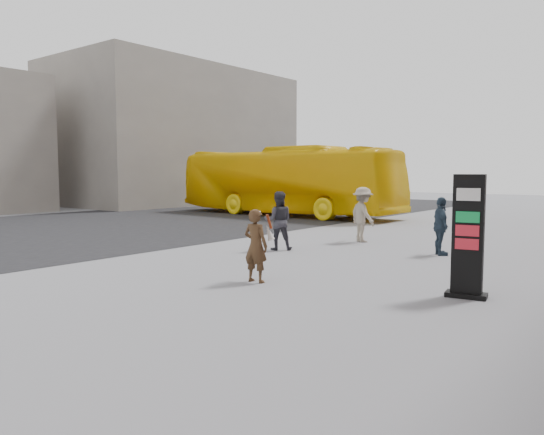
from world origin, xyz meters
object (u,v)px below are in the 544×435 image
Objects in this scene: woman at (256,245)px; pedestrian_a at (278,221)px; info_pylon at (468,236)px; pedestrian_c at (441,226)px; pedestrian_b at (363,215)px; bus at (286,181)px.

woman is 0.89× the size of pedestrian_a.
info_pylon is 7.06m from pedestrian_a.
pedestrian_a is 1.07× the size of pedestrian_c.
woman is at bearing -171.04° from info_pylon.
pedestrian_b is at bearing 122.58° from info_pylon.
bus is at bearing -92.63° from pedestrian_a.
info_pylon is 0.18× the size of bus.
info_pylon reaches higher than pedestrian_b.
pedestrian_a is (7.52, -10.42, -0.95)m from bus.
bus is 11.32m from pedestrian_b.
bus is 7.40× the size of pedestrian_a.
pedestrian_b is at bearing -83.11° from woman.
info_pylon reaches higher than pedestrian_a.
pedestrian_c is at bearing -169.79° from pedestrian_b.
woman is 0.12× the size of bus.
bus is (-10.03, 14.46, 1.02)m from woman.
pedestrian_a is at bearing -142.35° from bus.
bus is at bearing -9.41° from pedestrian_b.
pedestrian_c is at bearing -109.94° from woman.
info_pylon is 19.20m from bus.
bus is 12.89m from pedestrian_a.
info_pylon is 1.31× the size of pedestrian_a.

